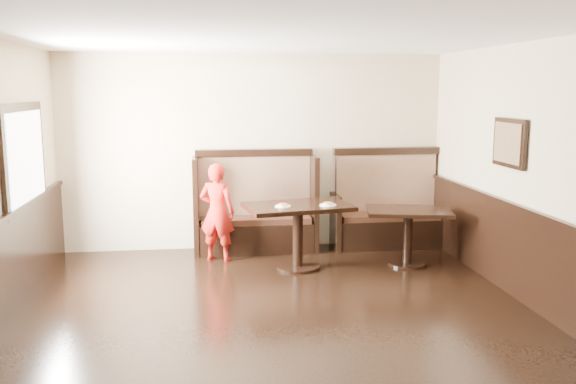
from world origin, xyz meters
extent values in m
plane|color=black|center=(0.00, 0.00, 0.00)|extent=(7.00, 7.00, 0.00)
plane|color=#BFAB8B|center=(0.00, 3.50, 1.40)|extent=(5.50, 0.00, 5.50)
plane|color=#BFAB8B|center=(0.00, -3.50, 1.40)|extent=(5.50, 0.00, 5.50)
plane|color=#BFAB8B|center=(2.75, 0.00, 1.40)|extent=(0.00, 7.00, 7.00)
plane|color=white|center=(0.00, 0.00, 2.80)|extent=(7.00, 7.00, 0.00)
cube|color=black|center=(2.72, 0.00, 0.50)|extent=(0.05, 6.90, 1.00)
cube|color=black|center=(-2.71, 1.90, 1.55)|extent=(0.05, 1.50, 1.20)
cube|color=white|center=(-2.69, 1.90, 1.55)|extent=(0.01, 1.30, 1.00)
cube|color=black|center=(2.71, 1.20, 1.70)|extent=(0.04, 0.70, 0.55)
cube|color=olive|center=(2.69, 1.20, 1.70)|extent=(0.01, 0.60, 0.45)
cube|color=black|center=(0.00, 3.22, 0.21)|extent=(1.60, 0.50, 0.42)
cube|color=#3B1F12|center=(0.00, 3.22, 0.46)|extent=(1.54, 0.46, 0.09)
cube|color=#430D19|center=(0.00, 3.43, 0.90)|extent=(1.60, 0.12, 0.92)
cube|color=black|center=(0.00, 3.43, 1.40)|extent=(1.68, 0.16, 0.10)
cube|color=black|center=(-0.84, 3.32, 0.68)|extent=(0.07, 0.72, 1.36)
cube|color=black|center=(0.84, 3.32, 0.68)|extent=(0.07, 0.72, 1.36)
cube|color=black|center=(1.95, 3.22, 0.21)|extent=(1.50, 0.50, 0.42)
cube|color=#3B1F12|center=(1.95, 3.22, 0.46)|extent=(1.44, 0.46, 0.09)
cube|color=#430D19|center=(1.95, 3.43, 0.90)|extent=(1.50, 0.12, 0.92)
cube|color=black|center=(1.95, 3.43, 1.40)|extent=(1.58, 0.16, 0.10)
cube|color=black|center=(1.16, 3.32, 0.40)|extent=(0.07, 0.72, 0.80)
cube|color=black|center=(2.74, 3.32, 0.40)|extent=(0.07, 0.72, 0.80)
cube|color=black|center=(0.47, 2.32, 0.81)|extent=(1.45, 1.05, 0.05)
cylinder|color=black|center=(0.47, 2.32, 0.40)|extent=(0.13, 0.13, 0.77)
cylinder|color=black|center=(0.47, 2.32, 0.02)|extent=(0.57, 0.57, 0.03)
cube|color=black|center=(1.93, 2.28, 0.72)|extent=(1.19, 0.90, 0.05)
cylinder|color=black|center=(1.93, 2.28, 0.35)|extent=(0.12, 0.12, 0.68)
cylinder|color=black|center=(1.93, 2.28, 0.01)|extent=(0.51, 0.51, 0.03)
imported|color=red|center=(-0.55, 2.82, 0.67)|extent=(0.57, 0.48, 1.33)
cylinder|color=white|center=(0.26, 2.20, 0.85)|extent=(0.20, 0.20, 0.01)
cylinder|color=tan|center=(0.26, 2.20, 0.86)|extent=(0.12, 0.12, 0.02)
cylinder|color=#EABA54|center=(0.26, 2.20, 0.87)|extent=(0.11, 0.11, 0.01)
cylinder|color=white|center=(0.84, 2.20, 0.85)|extent=(0.22, 0.22, 0.01)
cylinder|color=tan|center=(0.84, 2.20, 0.86)|extent=(0.13, 0.13, 0.02)
cylinder|color=#EABA54|center=(0.84, 2.20, 0.88)|extent=(0.11, 0.11, 0.01)
camera|label=1|loc=(-0.66, -5.25, 2.30)|focal=38.00mm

